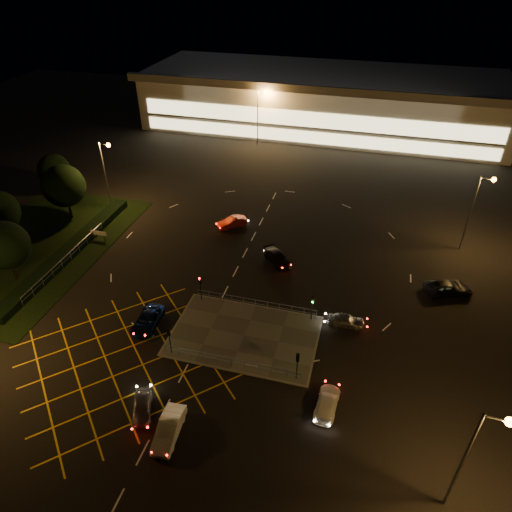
% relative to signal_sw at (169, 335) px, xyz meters
% --- Properties ---
extents(ground, '(180.00, 180.00, 0.00)m').
position_rel_signal_sw_xyz_m(ground, '(4.00, 5.99, -2.37)').
color(ground, black).
rests_on(ground, ground).
extents(pedestrian_island, '(14.00, 9.00, 0.12)m').
position_rel_signal_sw_xyz_m(pedestrian_island, '(6.00, 3.99, -2.31)').
color(pedestrian_island, '#4C4944').
rests_on(pedestrian_island, ground).
extents(grass_verge, '(18.00, 30.00, 0.08)m').
position_rel_signal_sw_xyz_m(grass_verge, '(-24.00, 11.99, -2.33)').
color(grass_verge, black).
rests_on(grass_verge, ground).
extents(hedge, '(2.00, 26.00, 1.00)m').
position_rel_signal_sw_xyz_m(hedge, '(-19.00, 11.99, -1.87)').
color(hedge, black).
rests_on(hedge, ground).
extents(supermarket, '(72.00, 26.50, 10.50)m').
position_rel_signal_sw_xyz_m(supermarket, '(4.00, 67.95, 2.95)').
color(supermarket, beige).
rests_on(supermarket, ground).
extents(streetlight_se, '(1.78, 0.56, 10.03)m').
position_rel_signal_sw_xyz_m(streetlight_se, '(24.44, -8.01, 4.20)').
color(streetlight_se, slate).
rests_on(streetlight_se, ground).
extents(streetlight_nw, '(1.78, 0.56, 10.03)m').
position_rel_signal_sw_xyz_m(streetlight_nw, '(-19.56, 23.99, 4.20)').
color(streetlight_nw, slate).
rests_on(streetlight_nw, ground).
extents(streetlight_ne, '(1.78, 0.56, 10.03)m').
position_rel_signal_sw_xyz_m(streetlight_ne, '(28.44, 25.99, 4.20)').
color(streetlight_ne, slate).
rests_on(streetlight_ne, ground).
extents(streetlight_far_left, '(1.78, 0.56, 10.03)m').
position_rel_signal_sw_xyz_m(streetlight_far_left, '(-5.56, 53.99, 4.20)').
color(streetlight_far_left, slate).
rests_on(streetlight_far_left, ground).
extents(streetlight_far_right, '(1.78, 0.56, 10.03)m').
position_rel_signal_sw_xyz_m(streetlight_far_right, '(34.44, 55.99, 4.20)').
color(streetlight_far_right, slate).
rests_on(streetlight_far_right, ground).
extents(signal_sw, '(0.28, 0.30, 3.15)m').
position_rel_signal_sw_xyz_m(signal_sw, '(0.00, 0.00, 0.00)').
color(signal_sw, black).
rests_on(signal_sw, pedestrian_island).
extents(signal_se, '(0.28, 0.30, 3.15)m').
position_rel_signal_sw_xyz_m(signal_se, '(12.00, 0.00, 0.00)').
color(signal_se, black).
rests_on(signal_se, pedestrian_island).
extents(signal_nw, '(0.28, 0.30, 3.15)m').
position_rel_signal_sw_xyz_m(signal_nw, '(0.00, 7.99, 0.00)').
color(signal_nw, black).
rests_on(signal_nw, pedestrian_island).
extents(signal_ne, '(0.28, 0.30, 3.15)m').
position_rel_signal_sw_xyz_m(signal_ne, '(12.00, 7.99, 0.00)').
color(signal_ne, black).
rests_on(signal_ne, pedestrian_island).
extents(tree_c, '(5.76, 5.76, 7.84)m').
position_rel_signal_sw_xyz_m(tree_c, '(-24.00, 19.99, 2.59)').
color(tree_c, black).
rests_on(tree_c, ground).
extents(tree_d, '(4.68, 4.68, 6.37)m').
position_rel_signal_sw_xyz_m(tree_d, '(-30.00, 25.99, 1.65)').
color(tree_d, black).
rests_on(tree_d, ground).
extents(tree_e, '(5.40, 5.40, 7.35)m').
position_rel_signal_sw_xyz_m(tree_e, '(-22.00, 5.99, 2.28)').
color(tree_e, black).
rests_on(tree_e, ground).
extents(car_near_silver, '(2.81, 4.02, 1.27)m').
position_rel_signal_sw_xyz_m(car_near_silver, '(0.32, -6.62, -1.73)').
color(car_near_silver, '#BBBEC3').
rests_on(car_near_silver, ground).
extents(car_queue_white, '(1.89, 4.57, 1.47)m').
position_rel_signal_sw_xyz_m(car_queue_white, '(3.37, -8.04, -1.63)').
color(car_queue_white, white).
rests_on(car_queue_white, ground).
extents(car_left_blue, '(2.50, 4.88, 1.32)m').
position_rel_signal_sw_xyz_m(car_left_blue, '(-3.85, 2.93, -1.71)').
color(car_left_blue, '#0C1C49').
rests_on(car_left_blue, ground).
extents(car_far_dkgrey, '(4.47, 4.54, 1.31)m').
position_rel_signal_sw_xyz_m(car_far_dkgrey, '(6.34, 17.12, -1.71)').
color(car_far_dkgrey, black).
rests_on(car_far_dkgrey, ground).
extents(car_right_silver, '(3.82, 1.75, 1.27)m').
position_rel_signal_sw_xyz_m(car_right_silver, '(15.50, 8.19, -1.73)').
color(car_right_silver, '#9FA2A6').
rests_on(car_right_silver, ground).
extents(car_circ_red, '(4.00, 3.84, 1.36)m').
position_rel_signal_sw_xyz_m(car_circ_red, '(-1.46, 23.66, -1.69)').
color(car_circ_red, maroon).
rests_on(car_circ_red, ground).
extents(car_east_grey, '(5.70, 3.95, 1.45)m').
position_rel_signal_sw_xyz_m(car_east_grey, '(25.86, 16.27, -1.64)').
color(car_east_grey, black).
rests_on(car_east_grey, ground).
extents(car_approach_white, '(2.01, 4.35, 1.23)m').
position_rel_signal_sw_xyz_m(car_approach_white, '(15.03, -2.24, -1.75)').
color(car_approach_white, silver).
rests_on(car_approach_white, ground).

